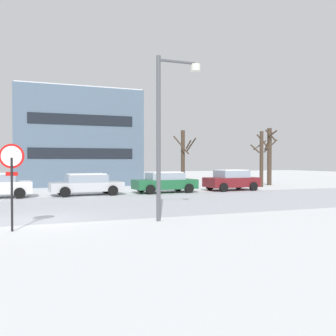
{
  "coord_description": "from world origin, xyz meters",
  "views": [
    {
      "loc": [
        -0.62,
        -14.67,
        2.19
      ],
      "look_at": [
        7.36,
        5.91,
        1.78
      ],
      "focal_mm": 40.46,
      "sensor_mm": 36.0,
      "label": 1
    }
  ],
  "objects_px": {
    "parked_car_maroon": "(231,180)",
    "stop_sign": "(12,170)",
    "parked_car_silver": "(87,184)",
    "parked_car_green": "(165,182)",
    "street_lamp": "(166,121)"
  },
  "relations": [
    {
      "from": "street_lamp",
      "to": "parked_car_silver",
      "type": "distance_m",
      "value": 11.85
    },
    {
      "from": "parked_car_maroon",
      "to": "stop_sign",
      "type": "bearing_deg",
      "value": -141.36
    },
    {
      "from": "stop_sign",
      "to": "parked_car_silver",
      "type": "distance_m",
      "value": 12.52
    },
    {
      "from": "stop_sign",
      "to": "parked_car_silver",
      "type": "height_order",
      "value": "stop_sign"
    },
    {
      "from": "parked_car_silver",
      "to": "stop_sign",
      "type": "bearing_deg",
      "value": -109.48
    },
    {
      "from": "parked_car_green",
      "to": "parked_car_maroon",
      "type": "distance_m",
      "value": 5.35
    },
    {
      "from": "street_lamp",
      "to": "parked_car_maroon",
      "type": "bearing_deg",
      "value": 50.21
    },
    {
      "from": "street_lamp",
      "to": "parked_car_silver",
      "type": "bearing_deg",
      "value": 95.35
    },
    {
      "from": "stop_sign",
      "to": "parked_car_green",
      "type": "bearing_deg",
      "value": 51.05
    },
    {
      "from": "stop_sign",
      "to": "street_lamp",
      "type": "relative_size",
      "value": 0.45
    },
    {
      "from": "street_lamp",
      "to": "parked_car_green",
      "type": "relative_size",
      "value": 1.36
    },
    {
      "from": "stop_sign",
      "to": "parked_car_maroon",
      "type": "xyz_separation_m",
      "value": [
        14.86,
        11.88,
        -1.13
      ]
    },
    {
      "from": "stop_sign",
      "to": "street_lamp",
      "type": "height_order",
      "value": "street_lamp"
    },
    {
      "from": "parked_car_silver",
      "to": "parked_car_maroon",
      "type": "xyz_separation_m",
      "value": [
        10.7,
        0.13,
        0.07
      ]
    },
    {
      "from": "stop_sign",
      "to": "street_lamp",
      "type": "bearing_deg",
      "value": 3.46
    }
  ]
}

